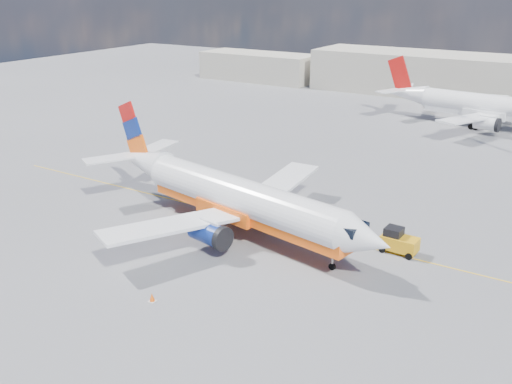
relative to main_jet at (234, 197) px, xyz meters
The scene contains 8 objects.
ground 4.60m from the main_jet, ahead, with size 240.00×240.00×0.00m, color slate.
taxi_line 5.58m from the main_jet, 44.86° to the left, with size 70.00×0.15×0.01m, color yellow.
terminal_main 75.62m from the main_jet, 83.78° to the left, with size 70.00×14.00×8.00m, color beige.
terminal_annex 83.41m from the main_jet, 120.08° to the left, with size 26.00×10.00×6.00m, color beige.
main_jet is the anchor object (origin of this frame).
second_jet 53.56m from the main_jet, 77.87° to the left, with size 32.54×25.62×9.87m.
gse_tug 14.66m from the main_jet, 14.62° to the left, with size 3.05×1.96×2.13m.
traffic_cone 13.57m from the main_jet, 82.27° to the right, with size 0.46×0.46×0.64m.
Camera 1 is at (23.40, -39.27, 21.40)m, focal length 40.00 mm.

